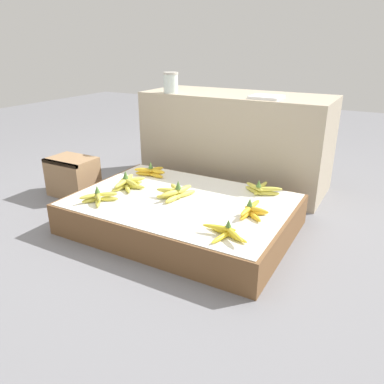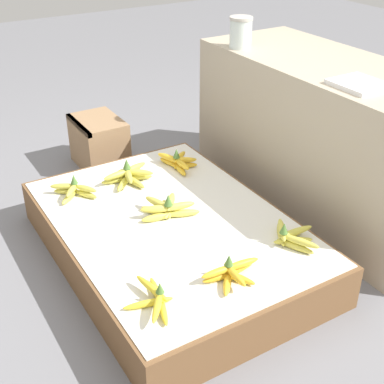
# 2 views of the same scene
# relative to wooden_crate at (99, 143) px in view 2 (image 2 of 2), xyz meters

# --- Properties ---
(ground_plane) EXTENTS (10.00, 10.00, 0.00)m
(ground_plane) POSITION_rel_wooden_crate_xyz_m (0.98, -0.08, -0.14)
(ground_plane) COLOR slate
(display_platform) EXTENTS (1.29, 0.89, 0.19)m
(display_platform) POSITION_rel_wooden_crate_xyz_m (0.98, -0.08, -0.05)
(display_platform) COLOR brown
(display_platform) RESTS_ON ground_plane
(back_vendor_table) EXTENTS (1.40, 0.56, 0.71)m
(back_vendor_table) POSITION_rel_wooden_crate_xyz_m (0.94, 0.79, 0.21)
(back_vendor_table) COLOR tan
(back_vendor_table) RESTS_ON ground_plane
(wooden_crate) EXTENTS (0.33, 0.24, 0.28)m
(wooden_crate) POSITION_rel_wooden_crate_xyz_m (0.00, 0.00, 0.00)
(wooden_crate) COLOR #997551
(wooden_crate) RESTS_ON ground_plane
(banana_bunch_front_left) EXTENTS (0.17, 0.18, 0.10)m
(banana_bunch_front_left) POSITION_rel_wooden_crate_xyz_m (0.58, -0.36, 0.08)
(banana_bunch_front_left) COLOR gold
(banana_bunch_front_left) RESTS_ON display_platform
(banana_bunch_front_midright) EXTENTS (0.25, 0.17, 0.09)m
(banana_bunch_front_midright) POSITION_rel_wooden_crate_xyz_m (1.40, -0.38, 0.07)
(banana_bunch_front_midright) COLOR yellow
(banana_bunch_front_midright) RESTS_ON display_platform
(banana_bunch_middle_left) EXTENTS (0.21, 0.24, 0.11)m
(banana_bunch_middle_left) POSITION_rel_wooden_crate_xyz_m (0.58, -0.09, 0.08)
(banana_bunch_middle_left) COLOR gold
(banana_bunch_middle_left) RESTS_ON display_platform
(banana_bunch_middle_midleft) EXTENTS (0.19, 0.25, 0.11)m
(banana_bunch_middle_midleft) POSITION_rel_wooden_crate_xyz_m (0.93, -0.08, 0.08)
(banana_bunch_middle_midleft) COLOR #DBCC4C
(banana_bunch_middle_midleft) RESTS_ON display_platform
(banana_bunch_middle_midright) EXTENTS (0.15, 0.23, 0.10)m
(banana_bunch_middle_midright) POSITION_rel_wooden_crate_xyz_m (1.42, -0.09, 0.08)
(banana_bunch_middle_midright) COLOR gold
(banana_bunch_middle_midright) RESTS_ON display_platform
(banana_bunch_back_left) EXTENTS (0.23, 0.15, 0.10)m
(banana_bunch_back_left) POSITION_rel_wooden_crate_xyz_m (0.58, 0.18, 0.08)
(banana_bunch_back_left) COLOR gold
(banana_bunch_back_left) RESTS_ON display_platform
(banana_bunch_back_midright) EXTENTS (0.25, 0.18, 0.10)m
(banana_bunch_back_midright) POSITION_rel_wooden_crate_xyz_m (1.36, 0.24, 0.08)
(banana_bunch_back_midright) COLOR gold
(banana_bunch_back_midright) RESTS_ON display_platform
(glass_jar) EXTENTS (0.11, 0.11, 0.15)m
(glass_jar) POSITION_rel_wooden_crate_xyz_m (0.50, 0.59, 0.64)
(glass_jar) COLOR silver
(glass_jar) RESTS_ON back_vendor_table
(foam_tray_white) EXTENTS (0.20, 0.19, 0.02)m
(foam_tray_white) POSITION_rel_wooden_crate_xyz_m (1.21, 0.65, 0.57)
(foam_tray_white) COLOR white
(foam_tray_white) RESTS_ON back_vendor_table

